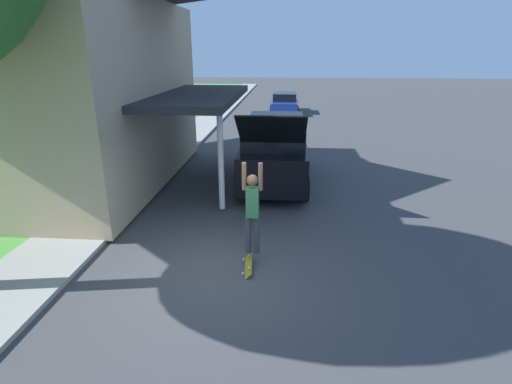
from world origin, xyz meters
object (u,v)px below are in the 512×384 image
Objects in this scene: suv_parked at (275,150)px; skateboarder at (252,208)px; car_down_street at (285,103)px; lawn_tree_far at (90,29)px; skateboard at (248,265)px.

suv_parked is 3.03× the size of skateboarder.
skateboarder reaches higher than car_down_street.
car_down_street is 2.23× the size of skateboarder.
lawn_tree_far is at bearing 168.60° from suv_parked.
car_down_street is 21.83m from skateboard.
skateboard is at bearing -93.27° from suv_parked.
lawn_tree_far is at bearing -113.81° from car_down_street.
skateboarder is at bearing -92.63° from suv_parked.
skateboard is (-0.07, -0.22, -1.18)m from skateboarder.
lawn_tree_far is 7.56m from suv_parked.
skateboarder reaches higher than skateboard.
skateboard is at bearing -48.97° from lawn_tree_far.
skateboard is at bearing -108.43° from skateboarder.
car_down_street is 5.29× the size of skateboard.
skateboarder is (6.17, -6.78, -3.66)m from lawn_tree_far.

